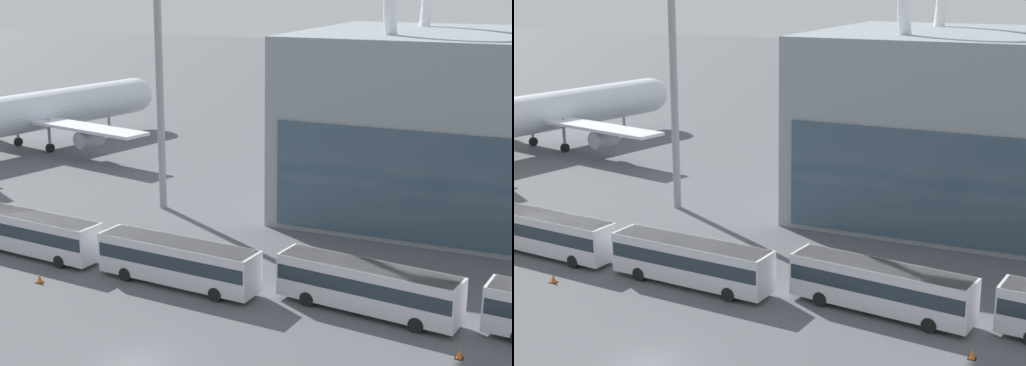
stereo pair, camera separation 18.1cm
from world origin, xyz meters
The scene contains 9 objects.
ground_plane centered at (0.00, 0.00, 0.00)m, with size 440.00×440.00×0.00m, color #515459.
airliner_at_gate_near centered at (-42.62, 43.35, 4.70)m, with size 36.96×37.92×13.70m.
airliner_at_gate_far centered at (10.64, 49.80, 4.85)m, with size 38.23×35.49×12.92m.
shuttle_bus_2 centered at (-17.10, 11.93, 1.90)m, with size 12.36×3.63×3.23m.
shuttle_bus_3 centered at (-3.69, 11.20, 1.90)m, with size 12.34×3.47×3.23m.
shuttle_bus_4 centered at (9.73, 12.28, 1.90)m, with size 12.40×4.02×3.23m.
floodlight_mast centered at (-14.65, 27.29, 17.91)m, with size 2.73×2.73×28.60m.
traffic_cone_0 centered at (-12.90, 7.49, 0.31)m, with size 0.53×0.53×0.65m.
traffic_cone_1 centered at (16.37, 8.36, 0.29)m, with size 0.49×0.49×0.59m.
Camera 2 is at (22.92, -33.31, 21.13)m, focal length 55.00 mm.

